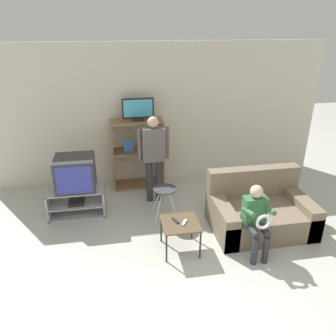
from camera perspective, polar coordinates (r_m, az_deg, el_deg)
The scene contains 13 objects.
ground_plane at distance 3.91m, azimuth 6.56°, elevation -23.81°, with size 18.00×18.00×0.00m, color #B7B7AD.
wall_back at distance 6.24m, azimuth -1.82°, elevation 9.27°, with size 6.40×0.06×2.60m.
tv_stand at distance 5.59m, azimuth -15.56°, elevation -5.43°, with size 0.90×0.55×0.45m.
television_main at distance 5.38m, azimuth -15.82°, elevation -0.81°, with size 0.61×0.55×0.52m.
media_shelf at distance 6.13m, azimuth -5.30°, elevation 2.55°, with size 0.94×0.43×1.28m.
television_flat at distance 5.91m, azimuth -5.25°, elevation 10.04°, with size 0.56×0.20×0.39m.
folding_stool at distance 5.06m, azimuth -0.55°, elevation -4.54°, with size 0.42×0.40×0.57m.
snack_table at distance 4.46m, azimuth 2.13°, elevation -9.99°, with size 0.50×0.50×0.44m.
remote_control_black at distance 4.46m, azimuth 1.30°, elevation -9.14°, with size 0.04×0.14×0.02m, color #232328.
remote_control_white at distance 4.42m, azimuth 2.92°, elevation -9.44°, with size 0.04×0.14×0.02m, color silver.
couch at distance 5.18m, azimuth 15.61°, elevation -7.32°, with size 1.45×0.97×0.85m.
person_standing_adult at distance 5.46m, azimuth -2.52°, elevation 2.83°, with size 0.53×0.20×1.52m.
person_seated_child at distance 4.47m, azimuth 15.10°, elevation -8.14°, with size 0.33×0.43×0.99m.
Camera 1 is at (-0.85, -2.49, 2.89)m, focal length 35.00 mm.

